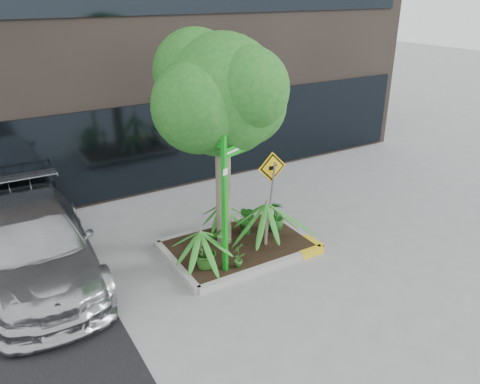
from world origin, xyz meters
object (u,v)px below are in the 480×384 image
parked_car (37,245)px  street_sign_post (224,191)px  cattle_sign (271,183)px  tree (221,95)px

parked_car → street_sign_post: street_sign_post is taller
parked_car → cattle_sign: cattle_sign is taller
street_sign_post → tree: bearing=38.5°
tree → cattle_sign: (0.86, -0.66, -1.93)m
tree → parked_car: 4.93m
street_sign_post → cattle_sign: street_sign_post is taller
street_sign_post → parked_car: bearing=126.9°
tree → street_sign_post: (-0.53, -1.00, -1.68)m
parked_car → street_sign_post: bearing=-27.8°
tree → parked_car: (-3.92, 0.91, -2.85)m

